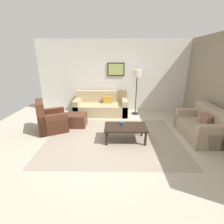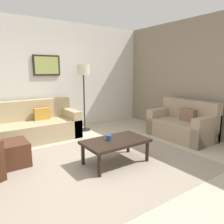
{
  "view_description": "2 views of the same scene",
  "coord_description": "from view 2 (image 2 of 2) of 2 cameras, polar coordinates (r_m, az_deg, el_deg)",
  "views": [
    {
      "loc": [
        0.03,
        -3.85,
        2.1
      ],
      "look_at": [
        -0.03,
        0.32,
        0.67
      ],
      "focal_mm": 25.12,
      "sensor_mm": 36.0,
      "label": 1
    },
    {
      "loc": [
        -1.7,
        -2.87,
        1.57
      ],
      "look_at": [
        0.39,
        0.11,
        0.86
      ],
      "focal_mm": 34.31,
      "sensor_mm": 36.0,
      "label": 2
    }
  ],
  "objects": [
    {
      "name": "area_rug",
      "position": [
        3.69,
        -4.13,
        -14.07
      ],
      "size": [
        3.57,
        2.68,
        0.01
      ],
      "primitive_type": "cube",
      "color": "gray",
      "rests_on": "ground_plane"
    },
    {
      "name": "framed_artwork",
      "position": [
        5.68,
        -17.02,
        11.79
      ],
      "size": [
        0.67,
        0.04,
        0.5
      ],
      "color": "black"
    },
    {
      "name": "couch_main",
      "position": [
        5.26,
        -20.56,
        -3.65
      ],
      "size": [
        2.01,
        0.94,
        0.88
      ],
      "color": "tan",
      "rests_on": "ground_plane"
    },
    {
      "name": "couch_loveseat",
      "position": [
        5.31,
        18.53,
        -3.31
      ],
      "size": [
        0.83,
        1.45,
        0.88
      ],
      "color": "gray",
      "rests_on": "ground_plane"
    },
    {
      "name": "coffee_table",
      "position": [
        3.66,
        0.99,
        -8.24
      ],
      "size": [
        1.1,
        0.64,
        0.41
      ],
      "color": "black",
      "rests_on": "ground_plane"
    },
    {
      "name": "lamp_standing",
      "position": [
        5.55,
        -7.59,
        9.33
      ],
      "size": [
        0.32,
        0.32,
        1.71
      ],
      "color": "black",
      "rests_on": "ground_plane"
    },
    {
      "name": "ottoman",
      "position": [
        4.01,
        -25.52,
        -10.02
      ],
      "size": [
        0.56,
        0.56,
        0.4
      ],
      "primitive_type": "cube",
      "color": "#4C2819",
      "rests_on": "ground_plane"
    },
    {
      "name": "stone_feature_panel",
      "position": [
        5.51,
        23.76,
        8.4
      ],
      "size": [
        0.12,
        5.2,
        2.8
      ],
      "primitive_type": "cube",
      "color": "gray",
      "rests_on": "ground_plane"
    },
    {
      "name": "rear_partition",
      "position": [
        5.73,
        -18.02,
        8.86
      ],
      "size": [
        6.0,
        0.12,
        2.8
      ],
      "primitive_type": "cube",
      "color": "silver",
      "rests_on": "ground_plane"
    },
    {
      "name": "ground_plane",
      "position": [
        3.69,
        -4.13,
        -14.12
      ],
      "size": [
        8.0,
        8.0,
        0.0
      ],
      "primitive_type": "plane",
      "color": "#B2A893"
    },
    {
      "name": "cup",
      "position": [
        3.63,
        -0.81,
        -6.83
      ],
      "size": [
        0.09,
        0.09,
        0.09
      ],
      "primitive_type": "cylinder",
      "color": "#1E478C",
      "rests_on": "coffee_table"
    }
  ]
}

